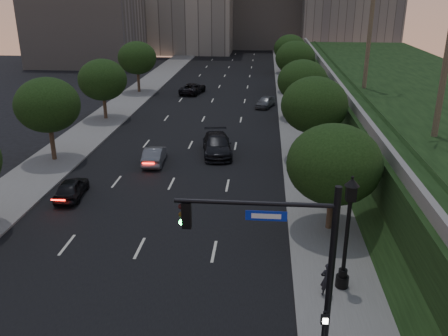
# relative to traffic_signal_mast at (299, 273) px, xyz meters

# --- Properties ---
(ground) EXTENTS (160.00, 160.00, 0.00)m
(ground) POSITION_rel_traffic_signal_mast_xyz_m (-7.78, 2.31, -3.67)
(ground) COLOR black
(ground) RESTS_ON ground
(road_surface) EXTENTS (16.00, 140.00, 0.02)m
(road_surface) POSITION_rel_traffic_signal_mast_xyz_m (-7.78, 32.31, -3.66)
(road_surface) COLOR black
(road_surface) RESTS_ON ground
(sidewalk_right) EXTENTS (4.50, 140.00, 0.15)m
(sidewalk_right) POSITION_rel_traffic_signal_mast_xyz_m (2.47, 32.31, -3.60)
(sidewalk_right) COLOR slate
(sidewalk_right) RESTS_ON ground
(sidewalk_left) EXTENTS (4.50, 140.00, 0.15)m
(sidewalk_left) POSITION_rel_traffic_signal_mast_xyz_m (-18.03, 32.31, -3.60)
(sidewalk_left) COLOR slate
(sidewalk_left) RESTS_ON ground
(embankment) EXTENTS (18.00, 90.00, 4.00)m
(embankment) POSITION_rel_traffic_signal_mast_xyz_m (14.22, 30.31, -1.67)
(embankment) COLOR black
(embankment) RESTS_ON ground
(parapet_wall) EXTENTS (0.35, 90.00, 0.70)m
(parapet_wall) POSITION_rel_traffic_signal_mast_xyz_m (5.72, 30.31, 0.68)
(parapet_wall) COLOR slate
(parapet_wall) RESTS_ON embankment
(office_block_filler) EXTENTS (18.00, 16.00, 14.00)m
(office_block_filler) POSITION_rel_traffic_signal_mast_xyz_m (-33.78, 72.31, 3.33)
(office_block_filler) COLOR gray
(office_block_filler) RESTS_ON ground
(tree_right_a) EXTENTS (5.20, 5.20, 6.24)m
(tree_right_a) POSITION_rel_traffic_signal_mast_xyz_m (2.52, 10.31, 0.35)
(tree_right_a) COLOR #38281C
(tree_right_a) RESTS_ON ground
(tree_right_b) EXTENTS (5.20, 5.20, 6.74)m
(tree_right_b) POSITION_rel_traffic_signal_mast_xyz_m (2.52, 22.31, 0.84)
(tree_right_b) COLOR #38281C
(tree_right_b) RESTS_ON ground
(tree_right_c) EXTENTS (5.20, 5.20, 6.24)m
(tree_right_c) POSITION_rel_traffic_signal_mast_xyz_m (2.52, 35.31, 0.35)
(tree_right_c) COLOR #38281C
(tree_right_c) RESTS_ON ground
(tree_right_d) EXTENTS (5.20, 5.20, 6.74)m
(tree_right_d) POSITION_rel_traffic_signal_mast_xyz_m (2.52, 49.31, 0.84)
(tree_right_d) COLOR #38281C
(tree_right_d) RESTS_ON ground
(tree_right_e) EXTENTS (5.20, 5.20, 6.24)m
(tree_right_e) POSITION_rel_traffic_signal_mast_xyz_m (2.52, 64.31, 0.35)
(tree_right_e) COLOR #38281C
(tree_right_e) RESTS_ON ground
(tree_left_b) EXTENTS (5.00, 5.00, 6.71)m
(tree_left_b) POSITION_rel_traffic_signal_mast_xyz_m (-18.08, 20.31, 0.90)
(tree_left_b) COLOR #38281C
(tree_left_b) RESTS_ON ground
(tree_left_c) EXTENTS (5.00, 5.00, 6.34)m
(tree_left_c) POSITION_rel_traffic_signal_mast_xyz_m (-18.08, 33.31, 0.53)
(tree_left_c) COLOR #38281C
(tree_left_c) RESTS_ON ground
(tree_left_d) EXTENTS (5.00, 5.00, 6.71)m
(tree_left_d) POSITION_rel_traffic_signal_mast_xyz_m (-18.08, 47.31, 0.90)
(tree_left_d) COLOR #38281C
(tree_left_d) RESTS_ON ground
(traffic_signal_mast) EXTENTS (5.68, 0.56, 7.00)m
(traffic_signal_mast) POSITION_rel_traffic_signal_mast_xyz_m (0.00, 0.00, 0.00)
(traffic_signal_mast) COLOR black
(traffic_signal_mast) RESTS_ON ground
(street_lamp) EXTENTS (0.64, 0.64, 5.62)m
(street_lamp) POSITION_rel_traffic_signal_mast_xyz_m (2.42, 4.52, -1.04)
(street_lamp) COLOR black
(street_lamp) RESTS_ON ground
(pedestrian_signal) EXTENTS (0.30, 0.33, 2.50)m
(pedestrian_signal) POSITION_rel_traffic_signal_mast_xyz_m (0.93, -0.56, -2.11)
(pedestrian_signal) COLOR black
(pedestrian_signal) RESTS_ON ground
(sedan_near_left) EXTENTS (1.95, 4.05, 1.33)m
(sedan_near_left) POSITION_rel_traffic_signal_mast_xyz_m (-13.91, 13.46, -3.01)
(sedan_near_left) COLOR black
(sedan_near_left) RESTS_ON ground
(sedan_mid_left) EXTENTS (1.68, 4.19, 1.36)m
(sedan_mid_left) POSITION_rel_traffic_signal_mast_xyz_m (-9.90, 20.41, -2.99)
(sedan_mid_left) COLOR #595C61
(sedan_mid_left) RESTS_ON ground
(sedan_far_left) EXTENTS (3.35, 5.42, 1.40)m
(sedan_far_left) POSITION_rel_traffic_signal_mast_xyz_m (-10.84, 47.29, -2.97)
(sedan_far_left) COLOR black
(sedan_far_left) RESTS_ON ground
(sedan_near_right) EXTENTS (3.13, 5.92, 1.64)m
(sedan_near_right) POSITION_rel_traffic_signal_mast_xyz_m (-5.19, 23.03, -2.85)
(sedan_near_right) COLOR black
(sedan_near_right) RESTS_ON ground
(sedan_far_right) EXTENTS (2.69, 4.14, 1.31)m
(sedan_far_right) POSITION_rel_traffic_signal_mast_xyz_m (-1.23, 40.35, -3.02)
(sedan_far_right) COLOR #55585D
(sedan_far_right) RESTS_ON ground
(pedestrian_a) EXTENTS (0.63, 0.46, 1.60)m
(pedestrian_a) POSITION_rel_traffic_signal_mast_xyz_m (1.61, 3.81, -2.72)
(pedestrian_a) COLOR black
(pedestrian_a) RESTS_ON sidewalk_right
(pedestrian_b) EXTENTS (0.99, 0.86, 1.73)m
(pedestrian_b) POSITION_rel_traffic_signal_mast_xyz_m (2.80, 13.03, -2.66)
(pedestrian_b) COLOR black
(pedestrian_b) RESTS_ON sidewalk_right
(pedestrian_c) EXTENTS (1.20, 0.82, 1.89)m
(pedestrian_c) POSITION_rel_traffic_signal_mast_xyz_m (1.80, 17.97, -2.58)
(pedestrian_c) COLOR black
(pedestrian_c) RESTS_ON sidewalk_right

